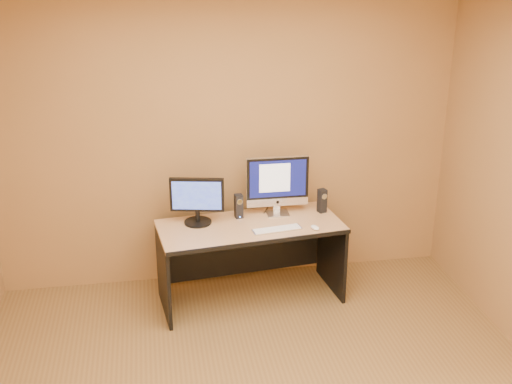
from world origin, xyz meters
TOP-DOWN VIEW (x-y plane):
  - walls at (0.00, 0.00)m, footprint 4.00×4.00m
  - ceiling at (0.00, 0.00)m, footprint 4.00×4.00m
  - desk at (0.12, 1.51)m, footprint 1.57×0.83m
  - imac at (0.39, 1.69)m, footprint 0.54×0.20m
  - second_monitor at (-0.30, 1.61)m, footprint 0.49×0.31m
  - speaker_left at (0.05, 1.68)m, footprint 0.07×0.08m
  - speaker_right at (0.78, 1.67)m, footprint 0.08×0.08m
  - keyboard at (0.32, 1.36)m, footprint 0.42×0.17m
  - mouse at (0.62, 1.33)m, footprint 0.08×0.11m
  - cable_a at (0.42, 1.80)m, footprint 0.11×0.18m
  - cable_b at (0.31, 1.80)m, footprint 0.08×0.16m

SIDE VIEW (x-z plane):
  - desk at x=0.12m, z-range 0.00..0.70m
  - cable_a at x=0.42m, z-range 0.70..0.71m
  - cable_b at x=0.31m, z-range 0.70..0.71m
  - keyboard at x=0.32m, z-range 0.70..0.71m
  - mouse at x=0.62m, z-range 0.70..0.73m
  - speaker_left at x=0.05m, z-range 0.70..0.91m
  - speaker_right at x=0.78m, z-range 0.70..0.91m
  - second_monitor at x=-0.30m, z-range 0.70..1.09m
  - imac at x=0.39m, z-range 0.70..1.22m
  - walls at x=0.00m, z-range 0.00..2.60m
  - ceiling at x=0.00m, z-range 2.60..2.60m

